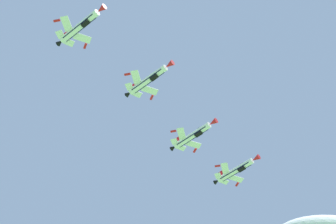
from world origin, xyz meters
name	(u,v)px	position (x,y,z in m)	size (l,w,h in m)	color
fighter_jet_lead	(236,170)	(45.62, 109.01, 128.32)	(12.05, 13.44, 4.35)	white
fighter_jet_left_wing	(193,135)	(30.42, 98.50, 128.12)	(12.05, 13.44, 4.35)	white
fighter_jet_right_wing	(149,79)	(15.17, 83.04, 128.75)	(12.05, 13.44, 4.35)	white
fighter_jet_left_outer	(80,26)	(-3.76, 70.48, 127.98)	(12.05, 13.44, 4.35)	white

